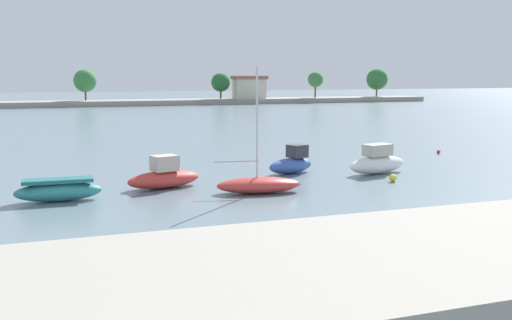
% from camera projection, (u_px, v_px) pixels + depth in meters
% --- Properties ---
extents(ground_plane, '(400.00, 400.00, 0.00)m').
position_uv_depth(ground_plane, '(484.00, 235.00, 22.13)').
color(ground_plane, slate).
extents(moored_boat_0, '(4.04, 1.34, 1.08)m').
position_uv_depth(moored_boat_0, '(58.00, 190.00, 28.04)').
color(moored_boat_0, teal).
rests_on(moored_boat_0, ground).
extents(moored_boat_1, '(4.30, 2.48, 1.74)m').
position_uv_depth(moored_boat_1, '(164.00, 177.00, 31.33)').
color(moored_boat_1, '#C63833').
rests_on(moored_boat_1, ground).
extents(moored_boat_2, '(4.53, 2.32, 6.39)m').
position_uv_depth(moored_boat_2, '(259.00, 184.00, 30.01)').
color(moored_boat_2, '#C63833').
rests_on(moored_boat_2, ground).
extents(moored_boat_3, '(3.46, 2.20, 1.72)m').
position_uv_depth(moored_boat_3, '(292.00, 163.00, 36.03)').
color(moored_boat_3, '#3856A8').
rests_on(moored_boat_3, ground).
extents(moored_boat_4, '(4.40, 2.14, 1.80)m').
position_uv_depth(moored_boat_4, '(377.00, 162.00, 35.86)').
color(moored_boat_4, white).
rests_on(moored_boat_4, ground).
extents(mooring_buoy_1, '(0.43, 0.43, 0.43)m').
position_uv_depth(mooring_buoy_1, '(393.00, 178.00, 33.19)').
color(mooring_buoy_1, yellow).
rests_on(mooring_buoy_1, ground).
extents(mooring_buoy_2, '(0.29, 0.29, 0.29)m').
position_uv_depth(mooring_buoy_2, '(438.00, 152.00, 45.02)').
color(mooring_buoy_2, red).
rests_on(mooring_buoy_2, ground).
extents(mooring_buoy_3, '(0.28, 0.28, 0.28)m').
position_uv_depth(mooring_buoy_3, '(23.00, 270.00, 17.73)').
color(mooring_buoy_3, orange).
rests_on(mooring_buoy_3, ground).
extents(distant_shoreline, '(132.48, 8.26, 7.35)m').
position_uv_depth(distant_shoreline, '(127.00, 96.00, 115.94)').
color(distant_shoreline, gray).
rests_on(distant_shoreline, ground).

